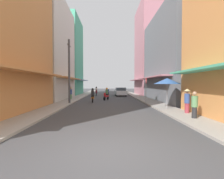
% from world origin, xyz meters
% --- Properties ---
extents(ground_plane, '(104.03, 104.03, 0.00)m').
position_xyz_m(ground_plane, '(0.00, 19.64, 0.00)').
color(ground_plane, '#424244').
extents(sidewalk_left, '(1.80, 55.29, 0.12)m').
position_xyz_m(sidewalk_left, '(-4.62, 19.64, 0.06)').
color(sidewalk_left, '#ADA89E').
rests_on(sidewalk_left, ground).
extents(sidewalk_right, '(1.80, 55.29, 0.12)m').
position_xyz_m(sidewalk_right, '(4.62, 19.64, 0.06)').
color(sidewalk_right, '#9E9991').
rests_on(sidewalk_right, ground).
extents(building_left_mid, '(7.05, 10.05, 12.67)m').
position_xyz_m(building_left_mid, '(-8.52, 16.95, 6.33)').
color(building_left_mid, silver).
rests_on(building_left_mid, ground).
extents(building_left_far, '(7.05, 8.42, 14.40)m').
position_xyz_m(building_left_far, '(-8.52, 26.79, 7.19)').
color(building_left_far, '#4CB28C').
rests_on(building_left_far, ground).
extents(building_right_mid, '(7.05, 12.01, 10.34)m').
position_xyz_m(building_right_mid, '(8.52, 14.58, 5.16)').
color(building_right_mid, slate).
rests_on(building_right_mid, ground).
extents(building_right_far, '(7.05, 9.27, 16.47)m').
position_xyz_m(building_right_far, '(8.52, 25.79, 8.23)').
color(building_right_far, '#B7727F').
rests_on(building_right_far, ground).
extents(motorbike_orange, '(0.55, 1.81, 1.58)m').
position_xyz_m(motorbike_orange, '(-1.81, 13.56, 0.70)').
color(motorbike_orange, black).
rests_on(motorbike_orange, ground).
extents(motorbike_red, '(0.77, 1.73, 1.58)m').
position_xyz_m(motorbike_red, '(-0.32, 16.03, 0.70)').
color(motorbike_red, black).
rests_on(motorbike_red, ground).
extents(motorbike_blue, '(0.55, 1.81, 0.96)m').
position_xyz_m(motorbike_blue, '(-0.14, 28.96, 0.50)').
color(motorbike_blue, black).
rests_on(motorbike_blue, ground).
extents(motorbike_maroon, '(0.55, 1.81, 1.58)m').
position_xyz_m(motorbike_maroon, '(-2.21, 24.59, 0.70)').
color(motorbike_maroon, black).
rests_on(motorbike_maroon, ground).
extents(motorbike_green, '(0.62, 1.79, 0.96)m').
position_xyz_m(motorbike_green, '(2.45, 28.88, 0.50)').
color(motorbike_green, black).
rests_on(motorbike_green, ground).
extents(parked_car, '(1.92, 4.17, 1.45)m').
position_xyz_m(parked_car, '(2.02, 23.30, 0.74)').
color(parked_car, silver).
rests_on(parked_car, ground).
extents(pedestrian_crossing, '(0.34, 0.34, 1.60)m').
position_xyz_m(pedestrian_crossing, '(4.75, 4.15, 0.80)').
color(pedestrian_crossing, '#262628').
rests_on(pedestrian_crossing, ground).
extents(pedestrian_midway, '(0.44, 0.44, 1.72)m').
position_xyz_m(pedestrian_midway, '(5.13, 5.80, 0.97)').
color(pedestrian_midway, '#99333F').
rests_on(pedestrian_midway, ground).
extents(pedestrian_foreground, '(0.44, 0.44, 1.67)m').
position_xyz_m(pedestrian_foreground, '(-4.87, 16.21, 0.94)').
color(pedestrian_foreground, '#598C59').
rests_on(pedestrian_foreground, ground).
extents(vendor_umbrella, '(2.05, 2.05, 2.47)m').
position_xyz_m(vendor_umbrella, '(4.47, 7.67, 2.25)').
color(vendor_umbrella, '#99999E').
rests_on(vendor_umbrella, ground).
extents(utility_pole, '(0.20, 1.20, 6.47)m').
position_xyz_m(utility_pole, '(-3.97, 11.68, 3.31)').
color(utility_pole, '#4C4C4F').
rests_on(utility_pole, ground).
extents(street_sign_no_entry, '(0.07, 0.60, 2.65)m').
position_xyz_m(street_sign_no_entry, '(3.87, 12.18, 1.72)').
color(street_sign_no_entry, gray).
rests_on(street_sign_no_entry, ground).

